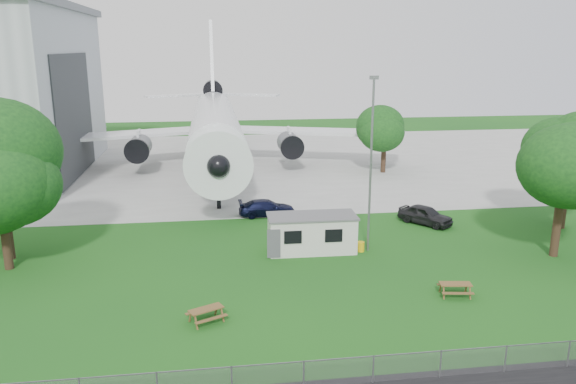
{
  "coord_description": "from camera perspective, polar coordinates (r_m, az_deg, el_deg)",
  "views": [
    {
      "loc": [
        -2.51,
        -29.99,
        13.95
      ],
      "look_at": [
        2.76,
        8.0,
        4.0
      ],
      "focal_mm": 35.0,
      "sensor_mm": 36.0,
      "label": 1
    }
  ],
  "objects": [
    {
      "name": "car_ne_hatch",
      "position": [
        46.72,
        13.78,
        -2.29
      ],
      "size": [
        4.18,
        4.59,
        1.52
      ],
      "primitive_type": "imported",
      "rotation": [
        0.0,
        0.0,
        0.68
      ],
      "color": "black",
      "rests_on": "ground"
    },
    {
      "name": "concrete_apron",
      "position": [
        69.45,
        -5.68,
        2.9
      ],
      "size": [
        120.0,
        46.0,
        0.03
      ],
      "primitive_type": "cube",
      "color": "#B7B7B2",
      "rests_on": "ground"
    },
    {
      "name": "site_cabin",
      "position": [
        39.38,
        2.45,
        -4.19
      ],
      "size": [
        6.77,
        2.81,
        2.62
      ],
      "color": "beige",
      "rests_on": "ground"
    },
    {
      "name": "lamp_mast",
      "position": [
        38.57,
        8.4,
        2.49
      ],
      "size": [
        0.16,
        0.16,
        12.0
      ],
      "primitive_type": "cylinder",
      "color": "slate",
      "rests_on": "ground"
    },
    {
      "name": "airliner",
      "position": [
        66.41,
        -7.45,
        6.91
      ],
      "size": [
        46.36,
        47.73,
        17.69
      ],
      "color": "white",
      "rests_on": "ground"
    },
    {
      "name": "tree_far_apron",
      "position": [
        64.33,
        9.79,
        6.14
      ],
      "size": [
        5.74,
        5.74,
        7.67
      ],
      "color": "#382619",
      "rests_on": "ground"
    },
    {
      "name": "car_apron_van",
      "position": [
        47.62,
        -2.18,
        -1.64
      ],
      "size": [
        4.79,
        2.05,
        1.37
      ],
      "primitive_type": "imported",
      "rotation": [
        0.0,
        0.0,
        1.6
      ],
      "color": "black",
      "rests_on": "ground"
    },
    {
      "name": "tree_east_back",
      "position": [
        48.25,
        26.79,
        3.98
      ],
      "size": [
        7.14,
        7.14,
        9.99
      ],
      "color": "#382619",
      "rests_on": "ground"
    },
    {
      "name": "picnic_west",
      "position": [
        30.42,
        -8.27,
        -12.92
      ],
      "size": [
        2.28,
        2.14,
        0.76
      ],
      "primitive_type": null,
      "rotation": [
        0.0,
        0.0,
        0.45
      ],
      "color": "brown",
      "rests_on": "ground"
    },
    {
      "name": "picnic_east",
      "position": [
        34.36,
        16.57,
        -10.05
      ],
      "size": [
        2.0,
        1.75,
        0.76
      ],
      "primitive_type": null,
      "rotation": [
        0.0,
        0.0,
        -0.15
      ],
      "color": "brown",
      "rests_on": "ground"
    },
    {
      "name": "ground",
      "position": [
        33.17,
        -2.88,
        -10.35
      ],
      "size": [
        160.0,
        160.0,
        0.0
      ],
      "primitive_type": "plane",
      "color": "#216319"
    },
    {
      "name": "tree_east_front",
      "position": [
        41.36,
        26.26,
        2.27
      ],
      "size": [
        6.68,
        6.68,
        9.59
      ],
      "color": "#382619",
      "rests_on": "ground"
    }
  ]
}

